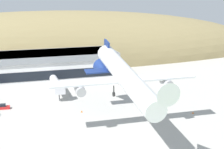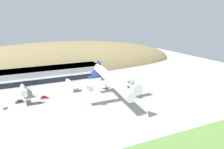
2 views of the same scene
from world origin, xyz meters
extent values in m
plane|color=#ADAAA3|center=(0.00, 0.00, 0.00)|extent=(310.19, 310.19, 0.00)
ellipsoid|color=olive|center=(3.99, 96.20, 0.00)|extent=(233.51, 57.79, 45.72)
cube|color=silver|center=(-12.53, 51.20, 5.74)|extent=(70.84, 16.01, 11.49)
cube|color=gray|center=(-12.53, 51.20, 10.45)|extent=(72.04, 17.21, 2.07)
cube|color=black|center=(-12.53, 43.14, 5.17)|extent=(68.01, 0.16, 3.22)
cylinder|color=silver|center=(-0.30, 36.36, 4.00)|extent=(2.60, 13.67, 2.60)
cube|color=silver|center=(-0.30, 29.53, 4.00)|extent=(3.38, 2.86, 2.86)
cylinder|color=slate|center=(-0.30, 30.03, 2.00)|extent=(0.36, 0.36, 4.00)
cylinder|color=silver|center=(11.70, 0.75, 13.95)|extent=(4.68, 37.39, 9.60)
cone|color=silver|center=(11.70, -20.19, 16.77)|extent=(4.59, 5.72, 5.24)
cone|color=navy|center=(11.70, 22.15, 11.06)|extent=(4.59, 6.65, 5.36)
cube|color=navy|center=(11.70, 18.44, 15.85)|extent=(0.50, 5.32, 9.06)
cube|color=navy|center=(11.70, 18.67, 11.53)|extent=(12.18, 3.30, 0.79)
cube|color=silver|center=(11.70, 2.59, 12.88)|extent=(36.79, 3.63, 0.93)
cylinder|color=#9E9EA3|center=(0.66, 2.06, 11.40)|extent=(2.30, 3.87, 2.76)
cylinder|color=#9E9EA3|center=(22.73, 2.06, 11.40)|extent=(2.30, 3.87, 2.76)
cylinder|color=#2D2D2D|center=(9.12, 2.59, 10.49)|extent=(0.28, 0.28, 2.20)
cylinder|color=#2D2D2D|center=(9.12, 2.59, 9.39)|extent=(0.45, 1.10, 1.10)
cylinder|color=#2D2D2D|center=(14.27, 2.59, 10.49)|extent=(0.28, 0.28, 2.20)
cylinder|color=#2D2D2D|center=(14.27, 2.59, 9.39)|extent=(0.45, 1.10, 1.10)
cylinder|color=#2D2D2D|center=(11.70, -12.12, 12.58)|extent=(0.22, 0.22, 1.98)
cylinder|color=#2D2D2D|center=(11.70, -12.12, 11.59)|extent=(0.30, 0.82, 0.82)
cube|color=#B21E1E|center=(-17.36, 27.16, 0.40)|extent=(4.41, 1.97, 0.81)
cube|color=black|center=(-17.58, 27.17, 1.14)|extent=(2.47, 1.57, 0.66)
cube|color=silver|center=(26.88, 27.52, 0.45)|extent=(4.51, 1.88, 0.89)
cube|color=black|center=(26.65, 27.52, 1.26)|extent=(2.49, 1.57, 0.73)
cube|color=gold|center=(32.48, 22.18, 0.42)|extent=(3.90, 2.15, 0.84)
cube|color=black|center=(32.29, 22.16, 1.18)|extent=(2.19, 1.73, 0.69)
cube|color=orange|center=(4.20, 17.97, 0.01)|extent=(0.52, 0.52, 0.03)
cone|color=orange|center=(4.20, 17.97, 0.31)|extent=(0.40, 0.40, 0.55)
cube|color=orange|center=(34.04, 8.20, 0.01)|extent=(0.52, 0.52, 0.03)
cone|color=orange|center=(34.04, 8.20, 0.31)|extent=(0.40, 0.40, 0.55)
camera|label=1|loc=(-15.75, -80.69, 35.96)|focal=60.00mm
camera|label=2|loc=(-31.44, -90.64, 44.53)|focal=35.00mm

